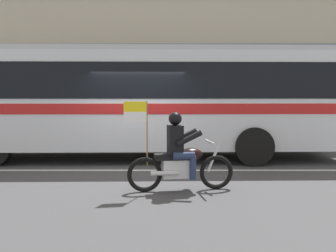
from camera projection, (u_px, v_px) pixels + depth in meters
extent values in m
plane|color=#3D3D3F|center=(140.00, 166.00, 10.43)|extent=(60.00, 60.00, 0.00)
cube|color=#A39E93|center=(149.00, 141.00, 15.51)|extent=(28.00, 3.80, 0.15)
cube|color=silver|center=(138.00, 170.00, 9.84)|extent=(26.60, 0.14, 0.01)
cube|color=#B2A893|center=(152.00, 28.00, 17.42)|extent=(28.00, 0.80, 9.78)
cube|color=#4C606B|center=(151.00, 60.00, 17.10)|extent=(25.76, 0.10, 1.40)
cube|color=silver|center=(136.00, 101.00, 11.49)|extent=(12.01, 2.86, 2.70)
cube|color=black|center=(136.00, 82.00, 11.45)|extent=(11.06, 2.87, 0.96)
cube|color=red|center=(136.00, 107.00, 11.51)|extent=(11.78, 2.88, 0.28)
cube|color=#ADB1BA|center=(136.00, 52.00, 11.38)|extent=(11.77, 2.72, 0.16)
cylinder|color=black|center=(255.00, 147.00, 10.41)|extent=(1.04, 0.30, 1.04)
torus|color=black|center=(217.00, 172.00, 7.86)|extent=(0.70, 0.20, 0.69)
torus|color=black|center=(146.00, 175.00, 7.63)|extent=(0.70, 0.20, 0.69)
cube|color=silver|center=(180.00, 168.00, 7.73)|extent=(0.68, 0.38, 0.36)
ellipsoid|color=black|center=(192.00, 154.00, 7.75)|extent=(0.52, 0.35, 0.24)
cube|color=black|center=(170.00, 157.00, 7.68)|extent=(0.59, 0.35, 0.12)
cylinder|color=silver|center=(215.00, 158.00, 7.83)|extent=(0.28, 0.10, 0.58)
cylinder|color=silver|center=(211.00, 142.00, 7.79)|extent=(0.14, 0.64, 0.04)
cylinder|color=silver|center=(166.00, 173.00, 7.53)|extent=(0.56, 0.18, 0.09)
cube|color=black|center=(176.00, 139.00, 7.67)|extent=(0.33, 0.40, 0.56)
sphere|color=black|center=(176.00, 119.00, 7.64)|extent=(0.26, 0.26, 0.26)
cylinder|color=#232D4C|center=(181.00, 153.00, 7.90)|extent=(0.44, 0.22, 0.15)
cylinder|color=#232D4C|center=(190.00, 165.00, 7.94)|extent=(0.13, 0.13, 0.46)
cylinder|color=#232D4C|center=(185.00, 156.00, 7.54)|extent=(0.44, 0.22, 0.15)
cylinder|color=#232D4C|center=(194.00, 168.00, 7.59)|extent=(0.13, 0.13, 0.46)
cylinder|color=black|center=(186.00, 136.00, 7.90)|extent=(0.53, 0.19, 0.32)
cylinder|color=black|center=(190.00, 138.00, 7.51)|extent=(0.53, 0.19, 0.32)
cylinder|color=olive|center=(148.00, 134.00, 7.57)|extent=(0.02, 0.02, 1.25)
cube|color=yellow|center=(136.00, 107.00, 7.50)|extent=(0.44, 0.09, 0.20)
cube|color=white|center=(136.00, 117.00, 7.51)|extent=(0.44, 0.09, 0.20)
cylinder|color=gold|center=(31.00, 133.00, 14.79)|extent=(0.22, 0.22, 0.58)
sphere|color=gold|center=(30.00, 124.00, 14.76)|extent=(0.20, 0.20, 0.20)
cylinder|color=gold|center=(29.00, 133.00, 14.65)|extent=(0.09, 0.10, 0.09)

